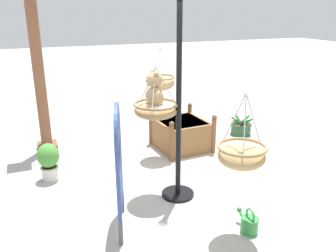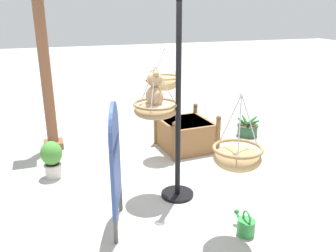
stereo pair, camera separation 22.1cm
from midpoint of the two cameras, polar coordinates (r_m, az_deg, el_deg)
ground_plane at (r=5.04m, az=-0.09°, el=-10.21°), size 40.00×40.00×0.00m
display_pole_central at (r=4.53m, az=0.30°, el=-1.99°), size 0.44×0.44×2.62m
hanging_basket_with_teddy at (r=4.46m, az=-3.40°, el=2.69°), size 0.58×0.58×0.66m
teddy_bear at (r=4.40m, az=-3.74°, el=5.38°), size 0.34×0.30×0.50m
hanging_basket_left_high at (r=3.73m, az=10.21°, el=-4.69°), size 0.52×0.52×0.81m
hanging_basket_right_low at (r=5.76m, az=-2.35°, el=7.13°), size 0.49×0.49×0.69m
greenhouse_pillar_right at (r=6.37m, az=-21.29°, el=8.48°), size 0.36×0.36×2.98m
wooden_planter_box at (r=6.32m, az=1.17°, el=-1.20°), size 1.01×0.96×0.70m
potted_plant_fern_front at (r=5.49m, az=-19.95°, el=-5.26°), size 0.32×0.32×0.57m
potted_plant_flowering_red at (r=7.18m, az=10.92°, el=-0.23°), size 0.48×0.49×0.40m
display_sign_board at (r=3.90m, az=-9.65°, el=-5.09°), size 0.71×0.24×1.50m
watering_can at (r=4.22m, az=11.52°, el=-15.31°), size 0.35×0.20×0.30m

